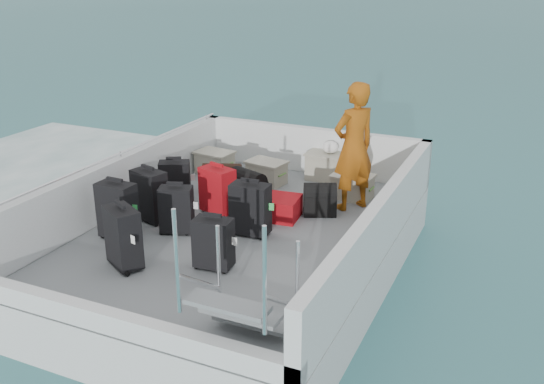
{
  "coord_description": "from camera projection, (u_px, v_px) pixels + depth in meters",
  "views": [
    {
      "loc": [
        3.16,
        -6.0,
        3.65
      ],
      "look_at": [
        0.24,
        0.42,
        1.0
      ],
      "focal_mm": 40.0,
      "sensor_mm": 36.0,
      "label": 1
    }
  ],
  "objects": [
    {
      "name": "suitcase_7",
      "position": [
        250.0,
        210.0,
        7.16
      ],
      "size": [
        0.47,
        0.29,
        0.64
      ],
      "primitive_type": "cube",
      "rotation": [
        0.0,
        0.0,
        0.06
      ],
      "color": "black",
      "rests_on": "deck"
    },
    {
      "name": "yellow_bag",
      "position": [
        361.0,
        185.0,
        8.57
      ],
      "size": [
        0.28,
        0.26,
        0.22
      ],
      "primitive_type": "ellipsoid",
      "color": "yellow",
      "rests_on": "deck"
    },
    {
      "name": "deck_fittings",
      "position": [
        254.0,
        215.0,
        6.87
      ],
      "size": [
        3.6,
        5.0,
        0.9
      ],
      "color": "silver",
      "rests_on": "deck"
    },
    {
      "name": "ground",
      "position": [
        241.0,
        274.0,
        7.63
      ],
      "size": [
        160.0,
        160.0,
        0.0
      ],
      "primitive_type": "plane",
      "color": "#175153",
      "rests_on": "ground"
    },
    {
      "name": "crate_3",
      "position": [
        352.0,
        188.0,
        8.33
      ],
      "size": [
        0.54,
        0.39,
        0.31
      ],
      "primitive_type": "cube",
      "rotation": [
        0.0,
        0.0,
        -0.06
      ],
      "color": "#ADAB96",
      "rests_on": "deck"
    },
    {
      "name": "suitcase_4",
      "position": [
        176.0,
        210.0,
        7.21
      ],
      "size": [
        0.44,
        0.35,
        0.58
      ],
      "primitive_type": "cube",
      "rotation": [
        0.0,
        0.0,
        0.36
      ],
      "color": "black",
      "rests_on": "deck"
    },
    {
      "name": "duffel_1",
      "position": [
        248.0,
        188.0,
        8.31
      ],
      "size": [
        0.58,
        0.46,
        0.32
      ],
      "primitive_type": null,
      "rotation": [
        0.0,
        0.0,
        -0.37
      ],
      "color": "black",
      "rests_on": "deck"
    },
    {
      "name": "suitcase_2",
      "position": [
        175.0,
        183.0,
        8.12
      ],
      "size": [
        0.47,
        0.4,
        0.58
      ],
      "primitive_type": "cube",
      "rotation": [
        0.0,
        0.0,
        0.5
      ],
      "color": "black",
      "rests_on": "deck"
    },
    {
      "name": "suitcase_6",
      "position": [
        213.0,
        244.0,
        6.37
      ],
      "size": [
        0.42,
        0.28,
        0.56
      ],
      "primitive_type": "cube",
      "rotation": [
        0.0,
        0.0,
        0.1
      ],
      "color": "black",
      "rests_on": "deck"
    },
    {
      "name": "ferry_hull",
      "position": [
        241.0,
        253.0,
        7.52
      ],
      "size": [
        3.6,
        5.0,
        0.6
      ],
      "primitive_type": "cube",
      "color": "silver",
      "rests_on": "ground"
    },
    {
      "name": "crate_1",
      "position": [
        267.0,
        173.0,
        8.9
      ],
      "size": [
        0.57,
        0.44,
        0.31
      ],
      "primitive_type": "cube",
      "rotation": [
        0.0,
        0.0,
        -0.18
      ],
      "color": "#ADAB96",
      "rests_on": "deck"
    },
    {
      "name": "suitcase_5",
      "position": [
        218.0,
        191.0,
        7.79
      ],
      "size": [
        0.5,
        0.38,
        0.61
      ],
      "primitive_type": "cube",
      "rotation": [
        0.0,
        0.0,
        -0.29
      ],
      "color": "maroon",
      "rests_on": "deck"
    },
    {
      "name": "passenger",
      "position": [
        354.0,
        147.0,
        7.77
      ],
      "size": [
        0.69,
        0.74,
        1.68
      ],
      "primitive_type": "imported",
      "rotation": [
        0.0,
        0.0,
        -2.2
      ],
      "color": "#C96512",
      "rests_on": "deck"
    },
    {
      "name": "suitcase_8",
      "position": [
        271.0,
        206.0,
        7.73
      ],
      "size": [
        0.75,
        0.54,
        0.28
      ],
      "primitive_type": "cube",
      "rotation": [
        0.0,
        0.0,
        1.68
      ],
      "color": "maroon",
      "rests_on": "deck"
    },
    {
      "name": "suitcase_1",
      "position": [
        150.0,
        196.0,
        7.55
      ],
      "size": [
        0.49,
        0.36,
        0.66
      ],
      "primitive_type": "cube",
      "rotation": [
        0.0,
        0.0,
        -0.27
      ],
      "color": "black",
      "rests_on": "deck"
    },
    {
      "name": "crate_2",
      "position": [
        330.0,
        167.0,
        9.07
      ],
      "size": [
        0.65,
        0.46,
        0.38
      ],
      "primitive_type": "cube",
      "rotation": [
        0.0,
        0.0,
        -0.05
      ],
      "color": "#ADAB96",
      "rests_on": "deck"
    },
    {
      "name": "crate_0",
      "position": [
        215.0,
        163.0,
        9.35
      ],
      "size": [
        0.57,
        0.42,
        0.32
      ],
      "primitive_type": "cube",
      "rotation": [
        0.0,
        0.0,
        -0.12
      ],
      "color": "#ADAB96",
      "rests_on": "deck"
    },
    {
      "name": "white_bag",
      "position": [
        330.0,
        149.0,
        8.97
      ],
      "size": [
        0.24,
        0.24,
        0.18
      ],
      "primitive_type": "ellipsoid",
      "color": "white",
      "rests_on": "crate_2"
    },
    {
      "name": "suitcase_3",
      "position": [
        123.0,
        238.0,
        6.37
      ],
      "size": [
        0.51,
        0.44,
        0.67
      ],
      "primitive_type": "cube",
      "rotation": [
        0.0,
        0.0,
        -0.52
      ],
      "color": "black",
      "rests_on": "deck"
    },
    {
      "name": "deck",
      "position": [
        240.0,
        230.0,
        7.41
      ],
      "size": [
        3.3,
        4.7,
        0.02
      ],
      "primitive_type": "cube",
      "color": "slate",
      "rests_on": "ferry_hull"
    },
    {
      "name": "suitcase_0",
      "position": [
        118.0,
        211.0,
        7.05
      ],
      "size": [
        0.45,
        0.27,
        0.69
      ],
      "primitive_type": "cube",
      "rotation": [
        0.0,
        0.0,
        -0.04
      ],
      "color": "black",
      "rests_on": "deck"
    },
    {
      "name": "duffel_2",
      "position": [
        320.0,
        202.0,
        7.81
      ],
      "size": [
        0.5,
        0.44,
        0.32
      ],
      "primitive_type": null,
      "rotation": [
        0.0,
        0.0,
        0.42
      ],
      "color": "black",
      "rests_on": "deck"
    },
    {
      "name": "duffel_0",
      "position": [
        222.0,
        181.0,
        8.57
      ],
      "size": [
        0.62,
        0.48,
        0.32
      ],
      "primitive_type": null,
      "rotation": [
        0.0,
        0.0,
        0.38
      ],
      "color": "black",
      "rests_on": "deck"
    }
  ]
}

